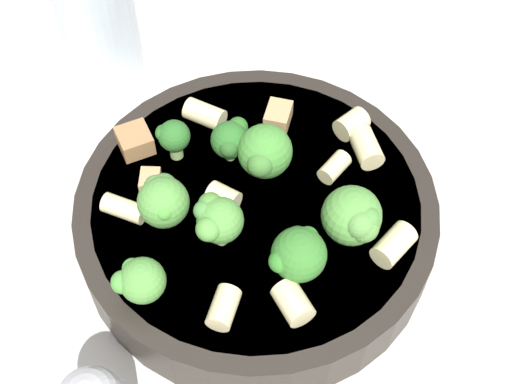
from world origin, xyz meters
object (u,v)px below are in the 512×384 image
at_px(broccoli_floret_5, 267,153).
at_px(rigatoni_3, 352,124).
at_px(broccoli_floret_4, 163,200).
at_px(rigatoni_1, 124,208).
at_px(rigatoni_7, 223,198).
at_px(chicken_chunk_0, 135,141).
at_px(rigatoni_8, 394,245).
at_px(broccoli_floret_1, 173,136).
at_px(broccoli_floret_2, 140,280).
at_px(broccoli_floret_7, 298,254).
at_px(rigatoni_6, 366,147).
at_px(rigatoni_2, 205,114).
at_px(rigatoni_5, 219,307).
at_px(chicken_chunk_1, 150,182).
at_px(broccoli_floret_3, 230,139).
at_px(chicken_chunk_2, 284,118).
at_px(rigatoni_4, 334,167).
at_px(rigatoni_0, 293,303).
at_px(pasta_bowl, 256,215).
at_px(drinking_glass, 98,23).
at_px(broccoli_floret_6, 217,219).

distance_m(broccoli_floret_5, rigatoni_3, 0.07).
bearing_deg(broccoli_floret_4, rigatoni_1, 96.47).
relative_size(rigatoni_3, rigatoni_7, 1.07).
bearing_deg(chicken_chunk_0, rigatoni_8, -103.52).
height_order(broccoli_floret_1, rigatoni_8, broccoli_floret_1).
xyz_separation_m(broccoli_floret_2, broccoli_floret_7, (0.04, -0.09, 0.00)).
distance_m(rigatoni_6, rigatoni_8, 0.08).
xyz_separation_m(broccoli_floret_7, chicken_chunk_0, (0.07, 0.13, -0.01)).
distance_m(rigatoni_2, rigatoni_8, 0.17).
xyz_separation_m(rigatoni_5, chicken_chunk_1, (0.08, 0.07, -0.00)).
relative_size(broccoli_floret_2, rigatoni_2, 1.16).
bearing_deg(broccoli_floret_1, broccoli_floret_7, -125.62).
bearing_deg(chicken_chunk_1, broccoli_floret_3, -50.54).
distance_m(broccoli_floret_3, broccoli_floret_5, 0.03).
relative_size(broccoli_floret_5, chicken_chunk_2, 1.84).
relative_size(broccoli_floret_4, rigatoni_4, 1.63).
height_order(broccoli_floret_4, rigatoni_2, broccoli_floret_4).
bearing_deg(chicken_chunk_0, rigatoni_0, -126.65).
height_order(broccoli_floret_4, rigatoni_5, broccoli_floret_4).
distance_m(pasta_bowl, rigatoni_7, 0.03).
relative_size(broccoli_floret_3, chicken_chunk_1, 1.93).
bearing_deg(chicken_chunk_2, broccoli_floret_7, -164.53).
distance_m(broccoli_floret_2, rigatoni_4, 0.16).
distance_m(rigatoni_4, drinking_glass, 0.24).
bearing_deg(broccoli_floret_3, broccoli_floret_7, -141.79).
distance_m(rigatoni_7, chicken_chunk_0, 0.08).
height_order(broccoli_floret_6, chicken_chunk_1, broccoli_floret_6).
height_order(rigatoni_3, rigatoni_4, rigatoni_3).
height_order(rigatoni_7, drinking_glass, drinking_glass).
xyz_separation_m(broccoli_floret_6, drinking_glass, (0.18, 0.15, -0.02)).
distance_m(rigatoni_1, rigatoni_7, 0.07).
distance_m(broccoli_floret_5, chicken_chunk_1, 0.08).
bearing_deg(chicken_chunk_0, chicken_chunk_1, -145.49).
relative_size(rigatoni_0, rigatoni_6, 0.88).
relative_size(broccoli_floret_5, broccoli_floret_6, 1.06).
bearing_deg(rigatoni_4, broccoli_floret_1, 94.77).
xyz_separation_m(rigatoni_0, rigatoni_5, (-0.01, 0.04, -0.00)).
relative_size(broccoli_floret_3, rigatoni_7, 1.64).
height_order(broccoli_floret_4, rigatoni_0, broccoli_floret_4).
distance_m(broccoli_floret_3, rigatoni_2, 0.04).
distance_m(broccoli_floret_7, rigatoni_6, 0.11).
bearing_deg(rigatoni_6, broccoli_floret_6, 138.13).
xyz_separation_m(rigatoni_8, chicken_chunk_2, (0.09, 0.09, -0.00)).
xyz_separation_m(broccoli_floret_3, rigatoni_7, (-0.04, -0.01, -0.01)).
bearing_deg(chicken_chunk_0, chicken_chunk_2, -65.20).
bearing_deg(broccoli_floret_1, rigatoni_2, -19.28).
distance_m(broccoli_floret_5, rigatoni_5, 0.11).
bearing_deg(rigatoni_6, chicken_chunk_1, 113.80).
distance_m(rigatoni_3, rigatoni_5, 0.17).
relative_size(rigatoni_2, drinking_glass, 0.28).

